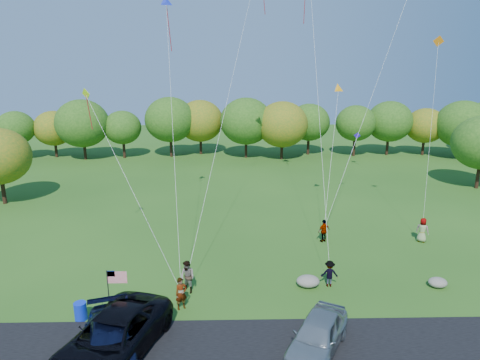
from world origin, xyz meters
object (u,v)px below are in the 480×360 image
(minivan_silver, at_px, (318,335))
(flyer_b, at_px, (187,277))
(minivan_navy, at_px, (111,343))
(flyer_d, at_px, (324,231))
(flyer_c, at_px, (329,274))
(trash_barrel, at_px, (81,311))
(flyer_a, at_px, (181,293))
(minivan_dark, at_px, (113,337))
(flyer_e, at_px, (422,230))

(minivan_silver, xyz_separation_m, flyer_b, (-6.23, 5.27, 0.08))
(minivan_navy, distance_m, flyer_d, 17.19)
(flyer_b, relative_size, flyer_c, 1.20)
(flyer_b, height_order, flyer_d, flyer_b)
(minivan_silver, relative_size, trash_barrel, 5.06)
(flyer_a, height_order, flyer_c, flyer_a)
(flyer_b, bearing_deg, minivan_dark, -78.99)
(minivan_navy, height_order, trash_barrel, minivan_navy)
(minivan_silver, bearing_deg, flyer_b, 168.07)
(minivan_navy, bearing_deg, flyer_e, 16.13)
(minivan_dark, bearing_deg, flyer_b, 80.61)
(minivan_silver, bearing_deg, flyer_e, 78.71)
(flyer_c, xyz_separation_m, trash_barrel, (-13.15, -3.06, -0.32))
(minivan_silver, relative_size, flyer_e, 2.63)
(flyer_d, distance_m, trash_barrel, 17.00)
(flyer_a, height_order, flyer_d, flyer_a)
(flyer_b, bearing_deg, flyer_a, -58.32)
(flyer_a, relative_size, trash_barrel, 1.89)
(minivan_silver, bearing_deg, flyer_c, 100.78)
(minivan_dark, height_order, minivan_navy, minivan_dark)
(flyer_a, xyz_separation_m, trash_barrel, (-4.92, -0.88, -0.41))
(flyer_e, bearing_deg, minivan_navy, 70.69)
(flyer_a, xyz_separation_m, flyer_b, (0.17, 1.65, 0.06))
(flyer_b, relative_size, trash_barrel, 2.02)
(flyer_d, bearing_deg, minivan_dark, 19.20)
(flyer_d, bearing_deg, flyer_a, 15.59)
(flyer_b, distance_m, trash_barrel, 5.71)
(minivan_dark, bearing_deg, flyer_a, 73.19)
(minivan_navy, height_order, flyer_d, flyer_d)
(minivan_dark, height_order, flyer_c, minivan_dark)
(flyer_a, relative_size, flyer_c, 1.12)
(minivan_navy, xyz_separation_m, flyer_c, (10.80, 6.16, -0.07))
(flyer_b, height_order, flyer_e, flyer_b)
(flyer_c, bearing_deg, flyer_b, 6.26)
(minivan_navy, xyz_separation_m, flyer_a, (2.57, 3.98, 0.03))
(flyer_a, bearing_deg, flyer_c, -14.49)
(minivan_dark, bearing_deg, minivan_navy, -83.94)
(minivan_navy, bearing_deg, flyer_a, 40.10)
(flyer_c, bearing_deg, flyer_d, -96.69)
(flyer_d, distance_m, flyer_e, 7.06)
(minivan_dark, relative_size, flyer_e, 3.74)
(trash_barrel, bearing_deg, minivan_navy, -52.81)
(minivan_navy, bearing_deg, minivan_silver, -14.73)
(minivan_navy, bearing_deg, flyer_b, 47.05)
(flyer_e, bearing_deg, flyer_d, 36.46)
(minivan_dark, relative_size, minivan_navy, 1.23)
(minivan_navy, relative_size, minivan_silver, 1.16)
(minivan_dark, relative_size, flyer_d, 3.97)
(flyer_e, bearing_deg, trash_barrel, 61.04)
(flyer_c, distance_m, flyer_e, 10.17)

